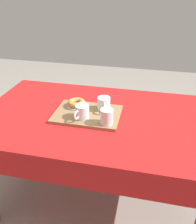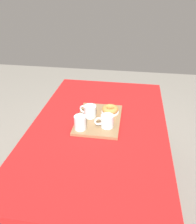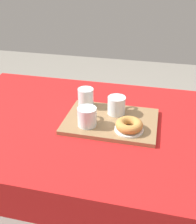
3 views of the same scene
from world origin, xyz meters
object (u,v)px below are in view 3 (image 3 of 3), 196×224
(dining_table, at_px, (98,140))
(tea_mug_left, at_px, (117,106))
(tea_mug_right, at_px, (87,117))
(donut_plate_left, at_px, (129,129))
(sugar_donut_left, at_px, (129,125))
(water_glass_near, at_px, (86,99))
(serving_tray, at_px, (111,121))

(dining_table, bearing_deg, tea_mug_left, -135.63)
(tea_mug_left, bearing_deg, tea_mug_right, 50.70)
(donut_plate_left, bearing_deg, tea_mug_right, -0.57)
(tea_mug_left, height_order, donut_plate_left, tea_mug_left)
(donut_plate_left, relative_size, sugar_donut_left, 1.06)
(dining_table, relative_size, water_glass_near, 16.14)
(sugar_donut_left, bearing_deg, tea_mug_left, -60.06)
(sugar_donut_left, bearing_deg, serving_tray, -37.26)
(serving_tray, relative_size, water_glass_near, 4.46)
(dining_table, relative_size, tea_mug_left, 12.17)
(donut_plate_left, distance_m, sugar_donut_left, 0.02)
(water_glass_near, height_order, sugar_donut_left, water_glass_near)
(dining_table, bearing_deg, water_glass_near, -51.26)
(water_glass_near, relative_size, sugar_donut_left, 0.80)
(sugar_donut_left, bearing_deg, donut_plate_left, 0.00)
(serving_tray, bearing_deg, donut_plate_left, 142.74)
(dining_table, distance_m, tea_mug_right, 0.17)
(water_glass_near, bearing_deg, donut_plate_left, 144.83)
(tea_mug_left, distance_m, tea_mug_right, 0.17)
(tea_mug_left, bearing_deg, donut_plate_left, 119.94)
(dining_table, height_order, sugar_donut_left, sugar_donut_left)
(serving_tray, xyz_separation_m, donut_plate_left, (-0.09, 0.07, 0.01))
(serving_tray, distance_m, water_glass_near, 0.18)
(water_glass_near, relative_size, donut_plate_left, 0.75)
(donut_plate_left, bearing_deg, sugar_donut_left, 0.00)
(tea_mug_left, bearing_deg, water_glass_near, -11.63)
(tea_mug_left, height_order, sugar_donut_left, tea_mug_left)
(serving_tray, height_order, tea_mug_right, tea_mug_right)
(tea_mug_left, xyz_separation_m, water_glass_near, (0.16, -0.03, 0.00))
(water_glass_near, bearing_deg, sugar_donut_left, 144.83)
(serving_tray, distance_m, sugar_donut_left, 0.12)
(serving_tray, distance_m, tea_mug_right, 0.12)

